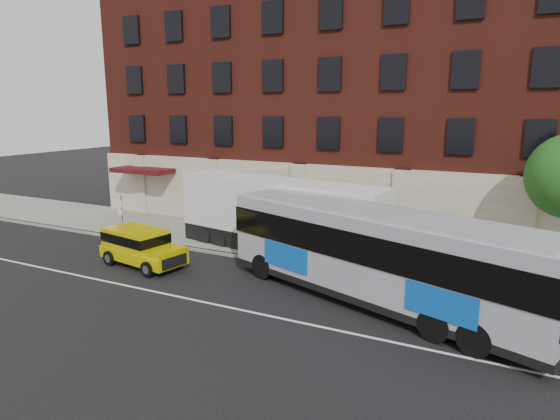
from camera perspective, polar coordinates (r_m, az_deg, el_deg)
The scene contains 9 objects.
ground at distance 19.61m, azimuth -12.44°, elevation -10.44°, with size 120.00×120.00×0.00m, color black.
sidewalk at distance 26.76m, azimuth -0.29°, elevation -3.88°, with size 60.00×6.00×0.15m, color gray.
kerb at distance 24.23m, azimuth -3.51°, elevation -5.61°, with size 60.00×0.25×0.15m, color gray.
lane_line at distance 19.97m, azimuth -11.53°, elevation -9.96°, with size 60.00×0.12×0.01m, color silver.
building at distance 33.01m, azimuth 6.04°, elevation 12.24°, with size 30.00×12.10×15.00m.
sign_pole at distance 29.06m, azimuth -18.07°, elevation -0.41°, with size 0.30×0.20×2.50m.
city_bus at distance 18.70m, azimuth 11.45°, elevation -4.95°, with size 13.53×7.11×3.66m.
yellow_suv at distance 23.99m, azimuth -16.09°, elevation -3.94°, with size 4.69×2.56×1.75m.
shipping_container at distance 24.62m, azimuth -0.07°, elevation -0.92°, with size 11.71×4.29×3.82m.
Camera 1 is at (11.62, -13.97, 7.38)m, focal length 31.25 mm.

